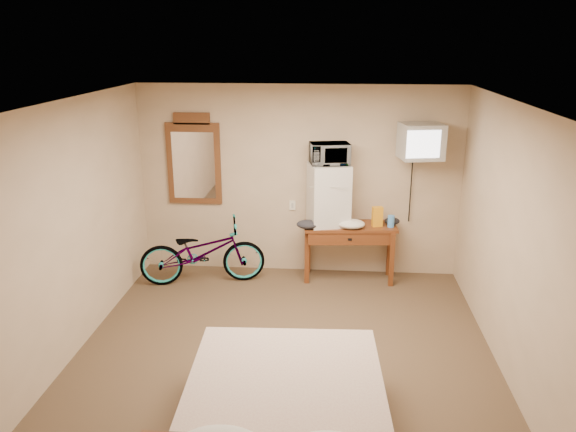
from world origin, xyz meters
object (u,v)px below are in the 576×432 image
Objects in this scene: crt_television at (421,141)px; bed at (283,428)px; microwave at (330,154)px; blue_cup at (391,221)px; bicycle at (203,252)px; desk at (350,236)px; wall_mirror at (194,160)px; mini_fridge at (329,194)px.

crt_television reaches higher than bed.
microwave is 0.23× the size of bed.
bed is at bearing -105.89° from microwave.
bicycle is at bearing -174.49° from blue_cup.
desk is 1.94× the size of crt_television.
wall_mirror reaches higher than bicycle.
desk is 0.60m from mini_fridge.
bed is (1.33, -3.14, -0.12)m from bicycle.
microwave is at bearing -6.83° from wall_mirror.
blue_cup is (0.80, -0.06, -0.84)m from microwave.
crt_television is 0.39× the size of bicycle.
wall_mirror is (-2.06, 0.27, 0.90)m from desk.
blue_cup is at bearing -6.07° from wall_mirror.
desk is at bearing -7.41° from wall_mirror.
crt_television is at bearing -1.99° from mini_fridge.
microwave reaches higher than mini_fridge.
mini_fridge is 1.26× the size of crt_television.
wall_mirror is at bearing 112.46° from bed.
microwave is 1.12m from crt_television.
mini_fridge reaches higher than bed.
bicycle is (0.18, -0.50, -1.09)m from wall_mirror.
bed reaches higher than desk.
blue_cup is at bearing -97.26° from bicycle.
blue_cup is 2.44m from bicycle.
desk is 0.76× the size of bicycle.
mini_fridge reaches higher than bicycle.
wall_mirror is at bearing 175.01° from crt_television.
crt_television is 2.91m from wall_mirror.
crt_television is 0.52× the size of wall_mirror.
microwave reaches higher than blue_cup.
wall_mirror is 4.13m from bed.
blue_cup is 3.58m from bed.
bed reaches higher than bicycle.
microwave is at bearing -92.41° from bicycle.
crt_television reaches higher than microwave.
bed is at bearing -112.02° from crt_television.
microwave is at bearing 56.30° from mini_fridge.
blue_cup is at bearing -4.37° from mini_fridge.
wall_mirror is 1.21m from bicycle.
mini_fridge is 1.83m from wall_mirror.
microwave is 0.40× the size of wall_mirror.
bed is at bearing -94.51° from mini_fridge.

